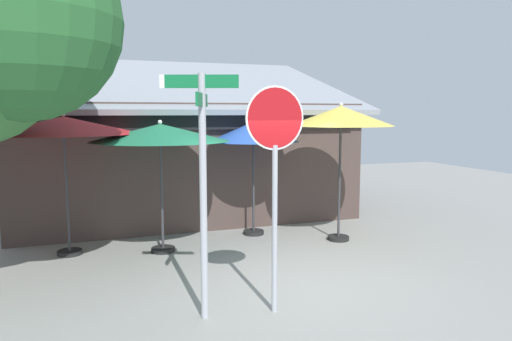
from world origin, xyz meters
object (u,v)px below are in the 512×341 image
(street_sign_post, at_px, (203,171))
(patio_umbrella_royal_blue_right, at_px, (253,133))
(patio_umbrella_crimson_left, at_px, (64,126))
(patio_umbrella_mustard_far_right, at_px, (341,117))
(stop_sign, at_px, (275,155))
(patio_umbrella_forest_green_center, at_px, (160,134))

(street_sign_post, height_order, patio_umbrella_royal_blue_right, street_sign_post)
(patio_umbrella_crimson_left, height_order, patio_umbrella_royal_blue_right, patio_umbrella_crimson_left)
(patio_umbrella_crimson_left, distance_m, patio_umbrella_mustard_far_right, 5.22)
(patio_umbrella_crimson_left, bearing_deg, stop_sign, -53.61)
(patio_umbrella_mustard_far_right, bearing_deg, stop_sign, -131.97)
(stop_sign, relative_size, patio_umbrella_crimson_left, 1.10)
(street_sign_post, relative_size, patio_umbrella_crimson_left, 1.15)
(stop_sign, distance_m, patio_umbrella_royal_blue_right, 3.97)
(patio_umbrella_royal_blue_right, bearing_deg, patio_umbrella_mustard_far_right, -34.36)
(street_sign_post, distance_m, patio_umbrella_forest_green_center, 3.08)
(patio_umbrella_crimson_left, relative_size, patio_umbrella_mustard_far_right, 0.95)
(street_sign_post, distance_m, patio_umbrella_crimson_left, 3.88)
(patio_umbrella_royal_blue_right, xyz_separation_m, patio_umbrella_mustard_far_right, (1.49, -1.02, 0.33))
(patio_umbrella_crimson_left, xyz_separation_m, patio_umbrella_mustard_far_right, (5.16, -0.76, 0.15))
(stop_sign, bearing_deg, patio_umbrella_crimson_left, 126.39)
(patio_umbrella_crimson_left, relative_size, patio_umbrella_royal_blue_right, 1.07)
(stop_sign, xyz_separation_m, patio_umbrella_mustard_far_right, (2.53, 2.81, 0.44))
(stop_sign, height_order, patio_umbrella_mustard_far_right, stop_sign)
(patio_umbrella_crimson_left, distance_m, patio_umbrella_royal_blue_right, 3.68)
(patio_umbrella_forest_green_center, relative_size, patio_umbrella_royal_blue_right, 1.02)
(patio_umbrella_royal_blue_right, bearing_deg, stop_sign, -105.22)
(street_sign_post, relative_size, patio_umbrella_mustard_far_right, 1.10)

